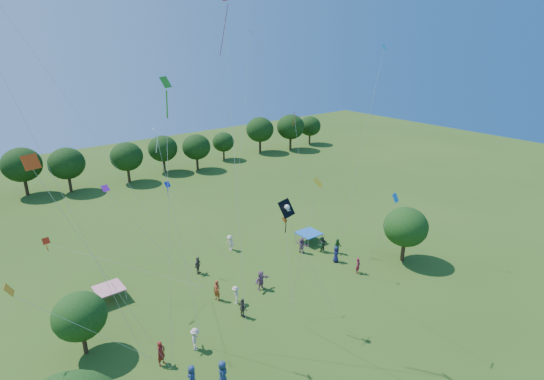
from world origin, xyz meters
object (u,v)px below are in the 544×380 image
(tent_blue, at_px, (309,233))
(red_high_kite, at_px, (228,63))
(pirate_kite, at_px, (287,209))
(tent_red_stripe, at_px, (109,288))
(near_tree_north, at_px, (80,316))
(near_tree_east, at_px, (406,227))

(tent_blue, relative_size, red_high_kite, 0.10)
(red_high_kite, bearing_deg, pirate_kite, -29.00)
(tent_blue, bearing_deg, tent_red_stripe, 172.89)
(tent_red_stripe, distance_m, red_high_kite, 21.19)
(near_tree_north, bearing_deg, tent_blue, 6.91)
(near_tree_north, distance_m, tent_red_stripe, 6.65)
(near_tree_east, bearing_deg, tent_blue, 117.59)
(tent_blue, height_order, pirate_kite, pirate_kite)
(near_tree_east, xyz_separation_m, tent_red_stripe, (-24.48, 11.02, -2.55))
(tent_red_stripe, bearing_deg, tent_blue, -7.11)
(tent_blue, bearing_deg, near_tree_north, -173.09)
(near_tree_east, height_order, red_high_kite, red_high_kite)
(pirate_kite, bearing_deg, near_tree_north, 155.74)
(tent_blue, bearing_deg, pirate_kite, -140.11)
(tent_red_stripe, relative_size, red_high_kite, 0.10)
(tent_red_stripe, height_order, tent_blue, same)
(pirate_kite, bearing_deg, red_high_kite, 151.00)
(near_tree_east, bearing_deg, near_tree_north, 168.51)
(near_tree_north, relative_size, red_high_kite, 0.21)
(red_high_kite, bearing_deg, tent_blue, 26.59)
(near_tree_east, height_order, tent_red_stripe, near_tree_east)
(near_tree_north, relative_size, tent_blue, 2.08)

